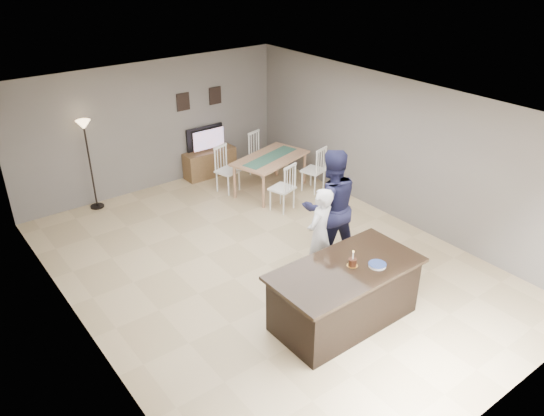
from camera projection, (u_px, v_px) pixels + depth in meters
floor at (267, 265)px, 8.89m from camera, size 8.00×8.00×0.00m
room_shell at (267, 173)px, 8.11m from camera, size 8.00×8.00×8.00m
kitchen_island at (344, 294)px, 7.41m from camera, size 2.15×1.10×0.90m
tv_console at (210, 163)px, 12.06m from camera, size 1.20×0.40×0.60m
television at (207, 139)px, 11.85m from camera, size 0.91×0.12×0.53m
tv_screen_glow at (209, 139)px, 11.79m from camera, size 0.78×0.00×0.78m
picture_frames at (199, 99)px, 11.51m from camera, size 1.10×0.02×0.38m
doorway at (162, 365)px, 5.07m from camera, size 0.00×2.10×2.65m
woman at (320, 235)px, 8.22m from camera, size 0.66×0.54×1.56m
man at (330, 206)px, 8.63m from camera, size 1.15×1.02×1.97m
birthday_cake at (353, 262)px, 7.21m from camera, size 0.15×0.15×0.24m
plate_stack at (377, 265)px, 7.22m from camera, size 0.25×0.25×0.04m
dining_table at (271, 163)px, 11.17m from camera, size 1.99×2.19×1.00m
floor_lamp at (86, 141)px, 10.11m from camera, size 0.27×0.27×1.83m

